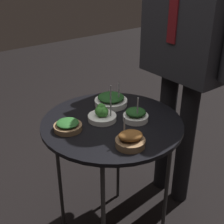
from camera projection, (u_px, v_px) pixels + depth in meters
serving_cart at (112, 131)px, 1.52m from camera, size 0.68×0.68×0.73m
bowl_spinach_front_right at (68, 126)px, 1.41m from camera, size 0.13×0.13×0.05m
bowl_spinach_back_right at (136, 115)px, 1.49m from camera, size 0.12×0.12×0.14m
bowl_spinach_front_center at (111, 100)px, 1.64m from camera, size 0.17×0.17×0.14m
bowl_roast_front_left at (130, 140)px, 1.29m from camera, size 0.13×0.13×0.12m
bowl_broccoli_back_left at (102, 115)px, 1.49m from camera, size 0.14×0.14×0.18m
waiter_figure at (187, 33)px, 1.64m from camera, size 0.62×0.23×1.68m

